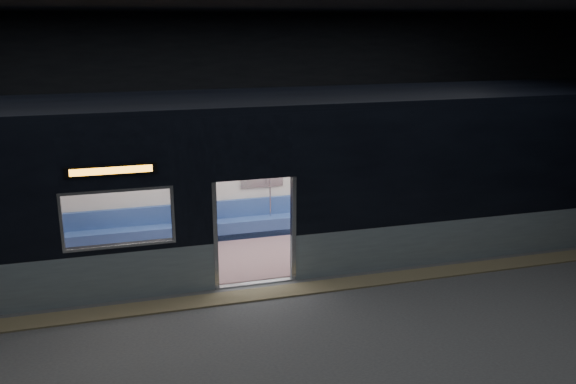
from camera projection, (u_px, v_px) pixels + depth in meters
name	position (u px, v px, depth m)	size (l,w,h in m)	color
station_floor	(269.00, 308.00, 10.54)	(24.00, 14.00, 0.01)	#47494C
station_envelope	(267.00, 95.00, 9.54)	(24.00, 14.00, 5.00)	black
tactile_strip	(262.00, 294.00, 11.05)	(22.80, 0.50, 0.03)	#8C7F59
metro_car	(238.00, 171.00, 12.39)	(18.00, 3.04, 3.35)	#8EA2AA
passenger	(197.00, 207.00, 13.40)	(0.47, 0.77, 1.45)	black
handbag	(198.00, 216.00, 13.21)	(0.31, 0.26, 0.15)	black
transit_map	(262.00, 172.00, 13.93)	(0.90, 0.03, 0.59)	white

